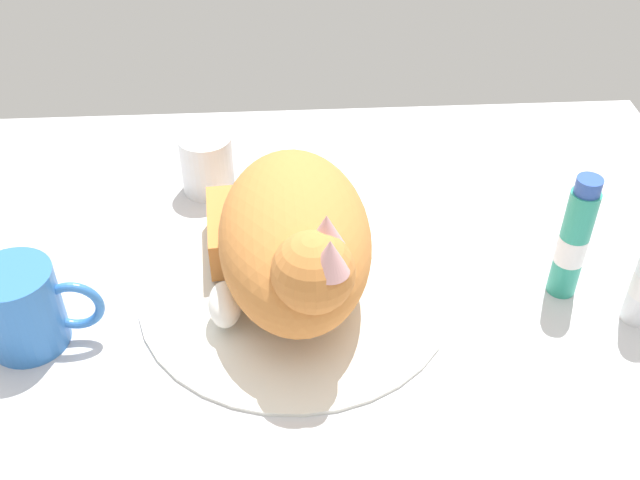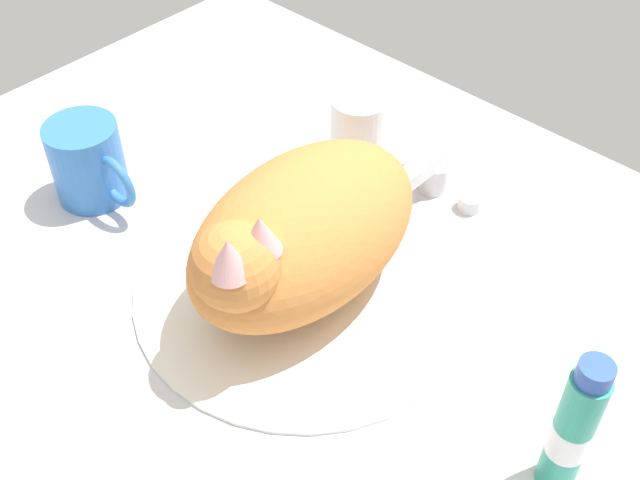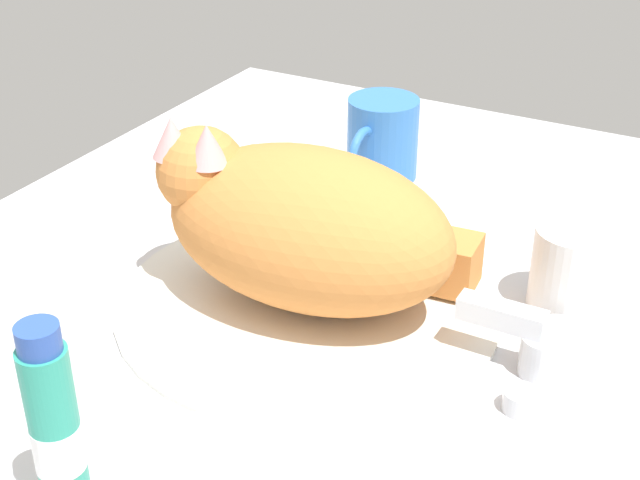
# 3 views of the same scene
# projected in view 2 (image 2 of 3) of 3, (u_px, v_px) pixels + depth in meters

# --- Properties ---
(ground_plane) EXTENTS (1.10, 0.83, 0.03)m
(ground_plane) POSITION_uv_depth(u_px,v_px,m) (306.00, 297.00, 0.84)
(ground_plane) COLOR silver
(sink_basin) EXTENTS (0.36, 0.36, 0.01)m
(sink_basin) POSITION_uv_depth(u_px,v_px,m) (306.00, 285.00, 0.83)
(sink_basin) COLOR silver
(sink_basin) RESTS_ON ground_plane
(faucet) EXTENTS (0.13, 0.09, 0.06)m
(faucet) POSITION_uv_depth(u_px,v_px,m) (429.00, 177.00, 0.93)
(faucet) COLOR silver
(faucet) RESTS_ON ground_plane
(cat) EXTENTS (0.19, 0.28, 0.16)m
(cat) POSITION_uv_depth(u_px,v_px,m) (298.00, 233.00, 0.77)
(cat) COLOR #D17F3D
(cat) RESTS_ON sink_basin
(coffee_mug) EXTENTS (0.13, 0.08, 0.10)m
(coffee_mug) POSITION_uv_depth(u_px,v_px,m) (89.00, 163.00, 0.91)
(coffee_mug) COLOR #3372C6
(coffee_mug) RESTS_ON ground_plane
(rinse_cup) EXTENTS (0.07, 0.07, 0.08)m
(rinse_cup) POSITION_uv_depth(u_px,v_px,m) (359.00, 126.00, 0.97)
(rinse_cup) COLOR white
(rinse_cup) RESTS_ON ground_plane
(toothpaste_bottle) EXTENTS (0.03, 0.03, 0.16)m
(toothpaste_bottle) POSITION_uv_depth(u_px,v_px,m) (572.00, 430.00, 0.63)
(toothpaste_bottle) COLOR teal
(toothpaste_bottle) RESTS_ON ground_plane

